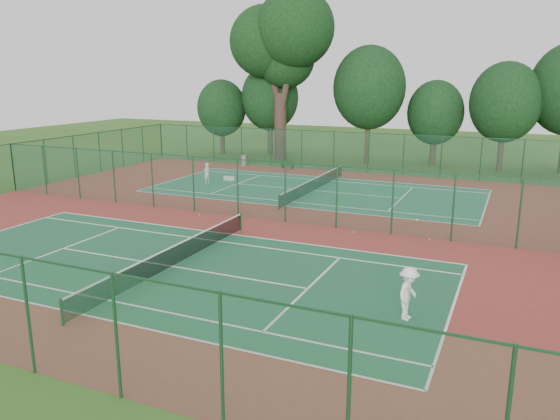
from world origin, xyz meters
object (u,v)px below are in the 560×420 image
object	(u,v)px
big_tree	(282,40)
kit_bag	(229,178)
player_far	(207,173)
player_near	(408,293)
bench	(287,164)
trash_bin	(244,160)

from	to	relation	value
big_tree	kit_bag	bearing A→B (deg)	-86.47
player_far	kit_bag	distance (m)	2.18
player_near	player_far	xyz separation A→B (m)	(-19.24, 18.41, -0.15)
big_tree	player_near	bearing A→B (deg)	-59.74
player_far	kit_bag	world-z (taller)	player_far
player_near	bench	distance (m)	31.89
player_far	big_tree	world-z (taller)	big_tree
player_far	kit_bag	bearing A→B (deg)	165.18
bench	trash_bin	bearing A→B (deg)	-170.28
trash_bin	bench	bearing A→B (deg)	2.23
kit_bag	big_tree	distance (m)	16.82
trash_bin	kit_bag	distance (m)	7.39
player_near	trash_bin	distance (m)	34.16
player_far	kit_bag	size ratio (longest dim) A/B	1.80
bench	kit_bag	distance (m)	7.45
kit_bag	player_far	bearing A→B (deg)	-125.69
trash_bin	big_tree	distance (m)	12.37
bench	big_tree	size ratio (longest dim) A/B	0.08
player_far	big_tree	distance (m)	17.80
trash_bin	big_tree	size ratio (longest dim) A/B	0.06
player_near	big_tree	world-z (taller)	big_tree
kit_bag	trash_bin	bearing A→B (deg)	100.91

